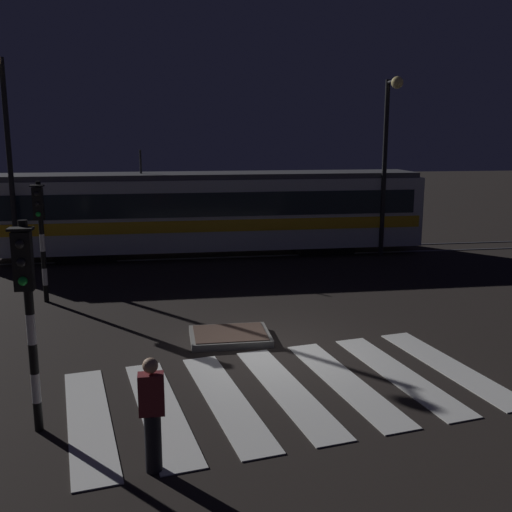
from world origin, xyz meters
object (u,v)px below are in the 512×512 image
object	(u,v)px
traffic_light_corner_far_left	(40,224)
traffic_light_corner_near_left	(27,297)
street_lamp_trackside_right	(388,145)
street_lamp_trackside_left	(6,138)
pedestrian_waiting_at_kerb	(152,414)
tram	(208,211)

from	to	relation	value
traffic_light_corner_far_left	traffic_light_corner_near_left	distance (m)	7.92
traffic_light_corner_near_left	street_lamp_trackside_right	world-z (taller)	street_lamp_trackside_right
traffic_light_corner_far_left	street_lamp_trackside_right	xyz separation A→B (m)	(11.86, 4.60, 2.05)
traffic_light_corner_near_left	street_lamp_trackside_right	size ratio (longest dim) A/B	0.51
traffic_light_corner_near_left	street_lamp_trackside_left	bearing A→B (deg)	104.15
traffic_light_corner_far_left	pedestrian_waiting_at_kerb	size ratio (longest dim) A/B	2.02
traffic_light_corner_far_left	street_lamp_trackside_left	size ratio (longest dim) A/B	0.47
street_lamp_trackside_right	pedestrian_waiting_at_kerb	world-z (taller)	street_lamp_trackside_right
traffic_light_corner_near_left	tram	distance (m)	14.47
tram	pedestrian_waiting_at_kerb	xyz separation A→B (m)	(-1.97, -15.34, -0.87)
traffic_light_corner_near_left	pedestrian_waiting_at_kerb	xyz separation A→B (m)	(1.86, -1.40, -1.40)
tram	traffic_light_corner_near_left	bearing A→B (deg)	-105.39
traffic_light_corner_far_left	street_lamp_trackside_right	size ratio (longest dim) A/B	0.51
traffic_light_corner_near_left	pedestrian_waiting_at_kerb	world-z (taller)	traffic_light_corner_near_left
traffic_light_corner_far_left	street_lamp_trackside_right	bearing A→B (deg)	21.21
street_lamp_trackside_left	pedestrian_waiting_at_kerb	size ratio (longest dim) A/B	4.26
street_lamp_trackside_left	pedestrian_waiting_at_kerb	bearing A→B (deg)	-70.01
traffic_light_corner_far_left	pedestrian_waiting_at_kerb	distance (m)	9.84
pedestrian_waiting_at_kerb	traffic_light_corner_far_left	bearing A→B (deg)	108.90
street_lamp_trackside_right	pedestrian_waiting_at_kerb	distance (m)	16.69
street_lamp_trackside_right	pedestrian_waiting_at_kerb	size ratio (longest dim) A/B	3.96
traffic_light_corner_far_left	traffic_light_corner_near_left	bearing A→B (deg)	-80.62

